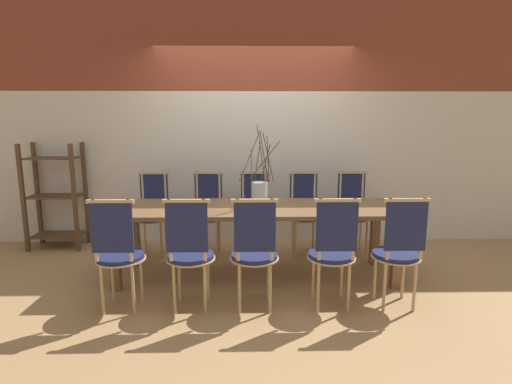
{
  "coord_description": "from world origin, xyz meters",
  "views": [
    {
      "loc": [
        -0.08,
        -3.94,
        1.6
      ],
      "look_at": [
        0.0,
        0.0,
        0.89
      ],
      "focal_mm": 28.0,
      "sensor_mm": 36.0,
      "label": 1
    }
  ],
  "objects_px": {
    "shelving_rack": "(56,196)",
    "vase_centerpiece": "(260,193)",
    "chair_far_center": "(254,210)",
    "chair_near_center": "(255,250)",
    "book_stack": "(180,204)",
    "dining_table": "(256,215)"
  },
  "relations": [
    {
      "from": "dining_table",
      "to": "chair_near_center",
      "type": "xyz_separation_m",
      "value": [
        -0.03,
        -0.74,
        -0.12
      ]
    },
    {
      "from": "shelving_rack",
      "to": "chair_near_center",
      "type": "bearing_deg",
      "value": -35.38
    },
    {
      "from": "dining_table",
      "to": "chair_far_center",
      "type": "bearing_deg",
      "value": 90.26
    },
    {
      "from": "shelving_rack",
      "to": "vase_centerpiece",
      "type": "bearing_deg",
      "value": -21.19
    },
    {
      "from": "chair_near_center",
      "to": "shelving_rack",
      "type": "relative_size",
      "value": 0.75
    },
    {
      "from": "book_stack",
      "to": "chair_near_center",
      "type": "bearing_deg",
      "value": -48.02
    },
    {
      "from": "book_stack",
      "to": "shelving_rack",
      "type": "xyz_separation_m",
      "value": [
        -1.7,
        0.91,
        -0.09
      ]
    },
    {
      "from": "vase_centerpiece",
      "to": "shelving_rack",
      "type": "relative_size",
      "value": 0.62
    },
    {
      "from": "chair_near_center",
      "to": "chair_far_center",
      "type": "distance_m",
      "value": 1.49
    },
    {
      "from": "chair_far_center",
      "to": "shelving_rack",
      "type": "relative_size",
      "value": 0.75
    },
    {
      "from": "dining_table",
      "to": "shelving_rack",
      "type": "relative_size",
      "value": 2.18
    },
    {
      "from": "dining_table",
      "to": "chair_far_center",
      "type": "distance_m",
      "value": 0.75
    },
    {
      "from": "shelving_rack",
      "to": "chair_far_center",
      "type": "bearing_deg",
      "value": -6.01
    },
    {
      "from": "dining_table",
      "to": "vase_centerpiece",
      "type": "relative_size",
      "value": 3.52
    },
    {
      "from": "dining_table",
      "to": "shelving_rack",
      "type": "xyz_separation_m",
      "value": [
        -2.49,
        1.0,
        0.01
      ]
    },
    {
      "from": "book_stack",
      "to": "shelving_rack",
      "type": "height_order",
      "value": "shelving_rack"
    },
    {
      "from": "chair_far_center",
      "to": "book_stack",
      "type": "relative_size",
      "value": 4.5
    },
    {
      "from": "chair_far_center",
      "to": "vase_centerpiece",
      "type": "relative_size",
      "value": 1.2
    },
    {
      "from": "dining_table",
      "to": "book_stack",
      "type": "distance_m",
      "value": 0.8
    },
    {
      "from": "chair_near_center",
      "to": "shelving_rack",
      "type": "height_order",
      "value": "shelving_rack"
    },
    {
      "from": "vase_centerpiece",
      "to": "chair_far_center",
      "type": "bearing_deg",
      "value": 93.29
    },
    {
      "from": "book_stack",
      "to": "shelving_rack",
      "type": "relative_size",
      "value": 0.17
    }
  ]
}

